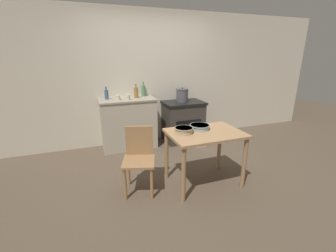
{
  "coord_description": "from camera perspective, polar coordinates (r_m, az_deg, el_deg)",
  "views": [
    {
      "loc": [
        -1.21,
        -2.8,
        1.75
      ],
      "look_at": [
        0.0,
        0.48,
        0.62
      ],
      "focal_mm": 24.0,
      "sensor_mm": 36.0,
      "label": 1
    }
  ],
  "objects": [
    {
      "name": "cup_center",
      "position": [
        4.12,
        -10.14,
        7.15
      ],
      "size": [
        0.08,
        0.08,
        0.09
      ],
      "primitive_type": "cylinder",
      "color": "beige",
      "rests_on": "counter_cabinet"
    },
    {
      "name": "work_table",
      "position": [
        3.06,
        9.34,
        -3.69
      ],
      "size": [
        0.98,
        0.69,
        0.76
      ],
      "color": "#A87F56",
      "rests_on": "ground_plane"
    },
    {
      "name": "ground_plane",
      "position": [
        3.51,
        2.79,
        -11.97
      ],
      "size": [
        14.0,
        14.0,
        0.0
      ],
      "primitive_type": "plane",
      "color": "brown"
    },
    {
      "name": "mixing_bowl_small",
      "position": [
        2.93,
        4.04,
        -1.02
      ],
      "size": [
        0.24,
        0.24,
        0.08
      ],
      "color": "tan",
      "rests_on": "work_table"
    },
    {
      "name": "wall_back",
      "position": [
        4.57,
        -4.9,
        11.89
      ],
      "size": [
        8.0,
        0.07,
        2.55
      ],
      "color": "beige",
      "rests_on": "ground_plane"
    },
    {
      "name": "bottle_left",
      "position": [
        4.27,
        -15.37,
        7.74
      ],
      "size": [
        0.07,
        0.07,
        0.23
      ],
      "color": "#3D5675",
      "rests_on": "counter_cabinet"
    },
    {
      "name": "chair",
      "position": [
        2.97,
        -7.32,
        -7.86
      ],
      "size": [
        0.5,
        0.5,
        0.85
      ],
      "rotation": [
        0.0,
        0.0,
        -0.32
      ],
      "color": "#997047",
      "rests_on": "ground_plane"
    },
    {
      "name": "flour_sack",
      "position": [
        4.46,
        8.11,
        -2.78
      ],
      "size": [
        0.24,
        0.17,
        0.37
      ],
      "primitive_type": "cube",
      "color": "beige",
      "rests_on": "ground_plane"
    },
    {
      "name": "stove",
      "position": [
        4.66,
        3.82,
        1.23
      ],
      "size": [
        0.81,
        0.59,
        0.83
      ],
      "color": "#38332D",
      "rests_on": "ground_plane"
    },
    {
      "name": "stock_pot",
      "position": [
        4.55,
        3.63,
        7.86
      ],
      "size": [
        0.25,
        0.25,
        0.28
      ],
      "color": "#4C4C51",
      "rests_on": "stove"
    },
    {
      "name": "cup_center_left",
      "position": [
        4.17,
        -12.58,
        7.06
      ],
      "size": [
        0.08,
        0.08,
        0.09
      ],
      "primitive_type": "cylinder",
      "color": "beige",
      "rests_on": "counter_cabinet"
    },
    {
      "name": "mixing_bowl_large",
      "position": [
        3.1,
        8.04,
        -0.17
      ],
      "size": [
        0.27,
        0.27,
        0.06
      ],
      "color": "#93A8B2",
      "rests_on": "work_table"
    },
    {
      "name": "bottle_far_left",
      "position": [
        4.29,
        -8.11,
        8.42
      ],
      "size": [
        0.08,
        0.08,
        0.26
      ],
      "color": "olive",
      "rests_on": "counter_cabinet"
    },
    {
      "name": "bottle_mid_left",
      "position": [
        4.46,
        -6.25,
        8.94
      ],
      "size": [
        0.07,
        0.07,
        0.28
      ],
      "color": "#517F5B",
      "rests_on": "counter_cabinet"
    },
    {
      "name": "counter_cabinet",
      "position": [
        4.35,
        -9.98,
        0.64
      ],
      "size": [
        1.04,
        0.52,
        0.95
      ],
      "color": "#B2A893",
      "rests_on": "ground_plane"
    }
  ]
}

